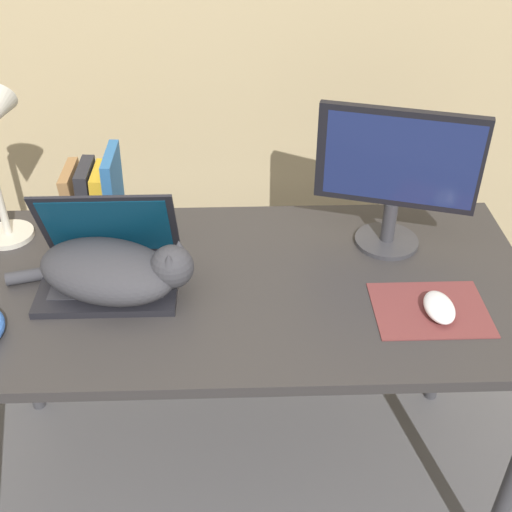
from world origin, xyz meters
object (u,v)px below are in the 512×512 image
at_px(webcam, 154,213).
at_px(external_monitor, 396,172).
at_px(cat, 114,270).
at_px(book_row, 96,198).
at_px(computer_mouse, 439,307).
at_px(laptop, 110,265).

bearing_deg(webcam, external_monitor, -9.51).
xyz_separation_m(cat, webcam, (0.06, 0.28, -0.02)).
distance_m(external_monitor, book_row, 0.77).
bearing_deg(external_monitor, computer_mouse, -77.75).
bearing_deg(webcam, book_row, -173.16).
height_order(external_monitor, book_row, external_monitor).
bearing_deg(external_monitor, cat, -165.20).
relative_size(laptop, computer_mouse, 2.91).
relative_size(computer_mouse, book_row, 0.49).
bearing_deg(computer_mouse, cat, 171.91).
bearing_deg(computer_mouse, external_monitor, 102.25).
bearing_deg(external_monitor, webcam, 170.49).
relative_size(laptop, webcam, 4.98).
bearing_deg(cat, laptop, 112.83).
height_order(external_monitor, webcam, external_monitor).
height_order(laptop, computer_mouse, laptop).
height_order(computer_mouse, webcam, webcam).
xyz_separation_m(computer_mouse, webcam, (-0.68, 0.39, 0.02)).
bearing_deg(laptop, book_row, 105.58).
height_order(cat, book_row, book_row).
xyz_separation_m(external_monitor, book_row, (-0.76, 0.09, -0.11)).
bearing_deg(cat, webcam, 77.32).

